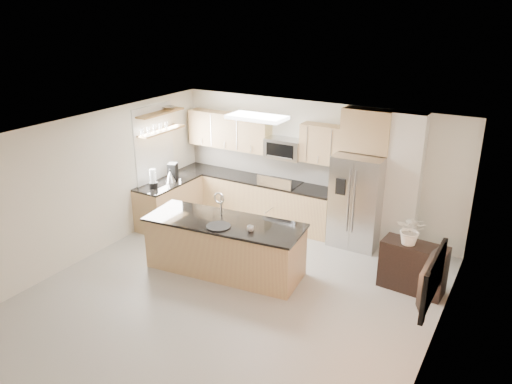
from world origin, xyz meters
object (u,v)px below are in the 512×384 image
Objects in this scene: range at (280,204)px; kettle at (170,176)px; microwave at (284,148)px; flower_vase at (412,222)px; blender at (153,180)px; island at (225,246)px; platter at (219,226)px; bowl at (169,108)px; credenza at (413,267)px; television at (424,277)px; coffee_maker at (173,171)px; cup at (250,229)px; refrigerator at (358,201)px.

kettle reaches higher than range.
microwave is 3.26m from flower_vase.
flower_vase is at bearing 3.14° from blender.
microwave is 0.27× the size of island.
platter is (0.11, -2.55, -0.68)m from microwave.
platter is 1.51× the size of kettle.
bowl is at bearing -162.96° from range.
credenza is at bearing -5.44° from bowl.
credenza is (2.95, 1.00, -0.06)m from island.
credenza is at bearing -23.55° from microwave.
range is at bearing -90.00° from microwave.
television is at bearing -21.05° from island.
island is at bearing -31.40° from coffee_maker.
island is at bearing 101.08° from platter.
blender is at bearing 73.88° from television.
microwave is at bearing 19.88° from bowl.
platter is at bearing -152.85° from credenza.
kettle is at bearing -177.61° from credenza.
range is 2.35m from coffee_maker.
kettle is at bearing 154.67° from cup.
blender is at bearing 157.10° from platter.
bowl is at bearing 141.05° from island.
range is 2.45m from cup.
bowl is (-0.23, 0.36, 1.34)m from kettle.
coffee_maker reaches higher than range.
flower_vase is (2.93, -1.23, 0.71)m from range.
platter is at bearing -122.98° from refrigerator.
bowl is 5.35m from flower_vase.
platter is 0.54× the size of flower_vase.
refrigerator reaches higher than range.
credenza is at bearing 25.31° from cup.
cup reaches higher than platter.
coffee_maker is at bearing 112.19° from kettle.
island is at bearing -126.59° from refrigerator.
blender is at bearing -88.19° from coffee_maker.
coffee_maker is 1.32m from bowl.
cup is (0.65, -2.31, 0.51)m from range.
island reaches higher than blender.
microwave is 4.79m from television.
range is 4.78m from television.
flower_vase reaches higher than kettle.
flower_vase reaches higher than platter.
bowl reaches higher than island.
television reaches higher than blender.
cup is at bearing -150.65° from credenza.
bowl is 0.30× the size of television.
kettle is (0.05, 0.46, -0.05)m from blender.
blender is at bearing -144.02° from range.
kettle reaches higher than credenza.
coffee_maker reaches higher than credenza.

